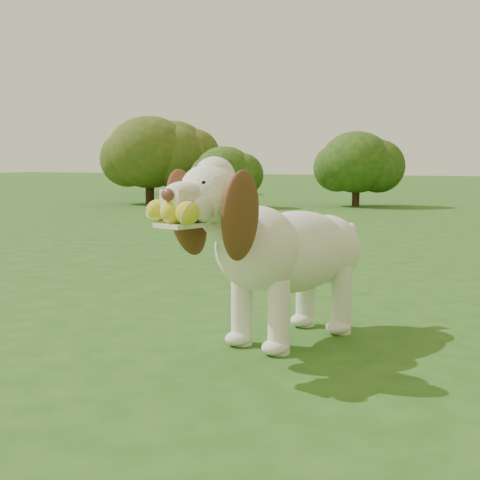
% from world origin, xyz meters
% --- Properties ---
extents(ground, '(80.00, 80.00, 0.00)m').
position_xyz_m(ground, '(0.00, 0.00, 0.00)').
color(ground, '#234F16').
rests_on(ground, ground).
extents(dog, '(0.70, 1.33, 0.88)m').
position_xyz_m(dog, '(-0.08, 0.08, 0.47)').
color(dog, white).
rests_on(dog, ground).
extents(shrub_a, '(1.11, 1.11, 1.15)m').
position_xyz_m(shrub_a, '(-4.72, 8.38, 0.68)').
color(shrub_a, '#382314').
rests_on(shrub_a, ground).
extents(shrub_e, '(1.72, 1.72, 1.78)m').
position_xyz_m(shrub_e, '(-6.58, 8.65, 1.05)').
color(shrub_e, '#382314').
rests_on(shrub_e, ground).
extents(shrub_b, '(1.39, 1.39, 1.44)m').
position_xyz_m(shrub_b, '(-2.59, 9.78, 0.85)').
color(shrub_b, '#382314').
rests_on(shrub_b, ground).
extents(shrub_g, '(1.88, 1.88, 1.95)m').
position_xyz_m(shrub_g, '(-8.48, 12.61, 1.15)').
color(shrub_g, '#382314').
rests_on(shrub_g, ground).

